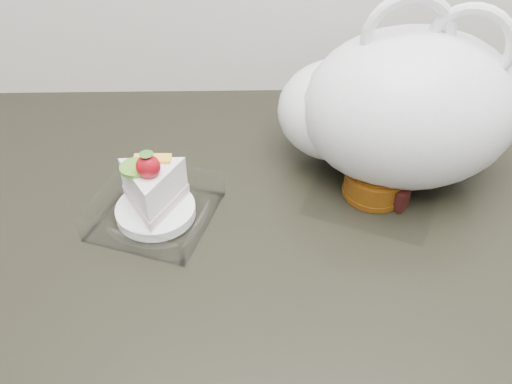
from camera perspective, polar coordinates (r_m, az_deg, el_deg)
name	(u,v)px	position (r m, az deg, el deg)	size (l,w,h in m)	color
counter	(323,366)	(1.20, 6.74, -16.91)	(2.04, 0.64, 0.90)	black
cake_tray	(154,200)	(0.80, -10.16, -0.79)	(0.19, 0.19, 0.12)	white
mooncake_wrap	(375,185)	(0.86, 11.85, 0.67)	(0.23, 0.23, 0.04)	white
plastic_bag	(395,108)	(0.85, 13.73, 8.21)	(0.37, 0.29, 0.29)	white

